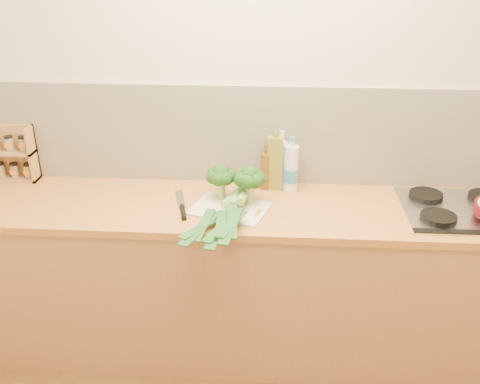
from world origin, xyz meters
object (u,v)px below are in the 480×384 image
(chopping_board, at_px, (230,209))
(gas_hob, at_px, (463,209))
(spice_rack, at_px, (13,156))
(chefs_knife, at_px, (182,209))

(chopping_board, bearing_deg, gas_hob, 20.15)
(chopping_board, xyz_separation_m, spice_rack, (-1.23, 0.30, 0.13))
(chopping_board, bearing_deg, chefs_knife, -156.05)
(chopping_board, distance_m, spice_rack, 1.27)
(chopping_board, bearing_deg, spice_rack, -176.19)
(chefs_knife, relative_size, spice_rack, 1.08)
(chopping_board, xyz_separation_m, chefs_knife, (-0.24, -0.03, 0.00))
(gas_hob, distance_m, spice_rack, 2.39)
(gas_hob, bearing_deg, spice_rack, 174.04)
(chopping_board, relative_size, chefs_knife, 1.08)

